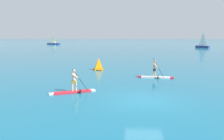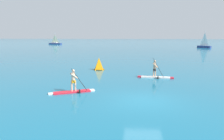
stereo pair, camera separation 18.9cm
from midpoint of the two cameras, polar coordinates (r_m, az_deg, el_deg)
ground at (r=14.25m, az=8.60°, el=-7.85°), size 440.00×440.00×0.00m
paddleboarder_near_left at (r=16.17m, az=-9.80°, el=-4.44°), size 3.19×1.79×1.88m
paddleboarder_mid_center at (r=21.71m, az=11.46°, el=-1.17°), size 3.45×1.02×1.99m
race_marker_buoy at (r=26.23m, az=-3.18°, el=1.47°), size 1.45×1.45×1.46m
sailboat_left_horizon at (r=101.58m, az=-14.45°, el=6.83°), size 6.38×3.54×5.13m
sailboat_right_horizon at (r=77.45m, az=22.87°, el=5.93°), size 3.79×3.90×5.50m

